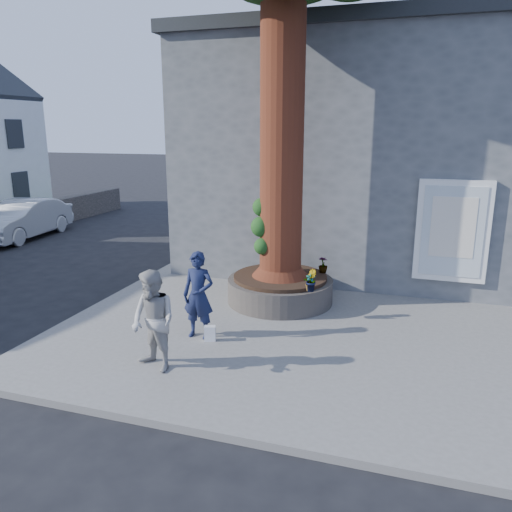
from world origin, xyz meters
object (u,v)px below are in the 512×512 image
(planter, at_px, (280,289))
(car_silver, at_px, (23,219))
(man, at_px, (198,295))
(woman, at_px, (153,321))

(planter, height_order, car_silver, car_silver)
(man, bearing_deg, car_silver, 146.86)
(man, relative_size, car_silver, 0.39)
(man, distance_m, woman, 1.39)
(planter, distance_m, car_silver, 11.35)
(man, distance_m, car_silver, 11.59)
(man, xyz_separation_m, car_silver, (-9.69, 6.36, -0.24))
(man, xyz_separation_m, woman, (-0.15, -1.38, 0.01))
(man, bearing_deg, planter, 68.62)
(planter, relative_size, car_silver, 0.55)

